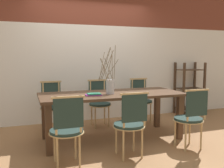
# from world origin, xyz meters

# --- Properties ---
(ground_plane) EXTENTS (16.00, 16.00, 0.00)m
(ground_plane) POSITION_xyz_m (0.00, 0.00, 0.00)
(ground_plane) COLOR #9E7047
(wall_rear) EXTENTS (12.00, 0.06, 3.20)m
(wall_rear) POSITION_xyz_m (0.00, 1.35, 1.60)
(wall_rear) COLOR white
(wall_rear) RESTS_ON ground_plane
(dining_table) EXTENTS (2.31, 0.95, 0.76)m
(dining_table) POSITION_xyz_m (0.00, 0.00, 0.66)
(dining_table) COLOR #4C3321
(dining_table) RESTS_ON ground_plane
(chair_near_leftend) EXTENTS (0.44, 0.44, 0.90)m
(chair_near_leftend) POSITION_xyz_m (-0.87, -0.82, 0.49)
(chair_near_leftend) COLOR #233833
(chair_near_leftend) RESTS_ON ground_plane
(chair_near_left) EXTENTS (0.44, 0.44, 0.90)m
(chair_near_left) POSITION_xyz_m (-0.03, -0.82, 0.49)
(chair_near_left) COLOR #233833
(chair_near_left) RESTS_ON ground_plane
(chair_near_center) EXTENTS (0.44, 0.44, 0.90)m
(chair_near_center) POSITION_xyz_m (0.93, -0.82, 0.49)
(chair_near_center) COLOR #233833
(chair_near_center) RESTS_ON ground_plane
(chair_far_leftend) EXTENTS (0.44, 0.44, 0.90)m
(chair_far_leftend) POSITION_xyz_m (-0.88, 0.82, 0.49)
(chair_far_leftend) COLOR #233833
(chair_far_leftend) RESTS_ON ground_plane
(chair_far_left) EXTENTS (0.44, 0.44, 0.90)m
(chair_far_left) POSITION_xyz_m (0.02, 0.82, 0.49)
(chair_far_left) COLOR #233833
(chair_far_left) RESTS_ON ground_plane
(chair_far_center) EXTENTS (0.44, 0.44, 0.90)m
(chair_far_center) POSITION_xyz_m (0.92, 0.82, 0.49)
(chair_far_center) COLOR #233833
(chair_far_center) RESTS_ON ground_plane
(vase_centerpiece) EXTENTS (0.35, 0.34, 0.77)m
(vase_centerpiece) POSITION_xyz_m (-0.06, -0.06, 0.90)
(vase_centerpiece) COLOR silver
(vase_centerpiece) RESTS_ON dining_table
(book_stack) EXTENTS (0.26, 0.19, 0.03)m
(book_stack) POSITION_xyz_m (-0.34, -0.13, 0.78)
(book_stack) COLOR #842D8C
(book_stack) RESTS_ON dining_table
(shelving_rack) EXTENTS (0.61, 0.40, 1.22)m
(shelving_rack) POSITION_xyz_m (2.31, 1.08, 0.60)
(shelving_rack) COLOR #422D1E
(shelving_rack) RESTS_ON ground_plane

